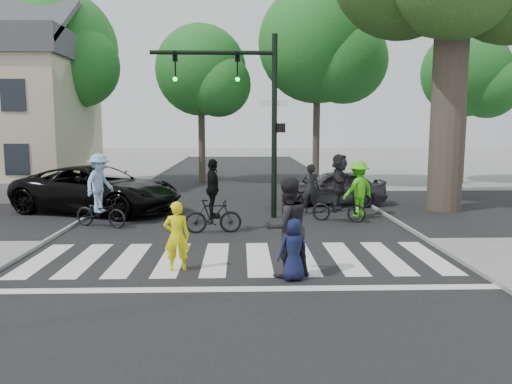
{
  "coord_description": "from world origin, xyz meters",
  "views": [
    {
      "loc": [
        0.09,
        -10.28,
        3.06
      ],
      "look_at": [
        0.5,
        3.0,
        1.3
      ],
      "focal_mm": 35.0,
      "sensor_mm": 36.0,
      "label": 1
    }
  ],
  "objects_px": {
    "traffic_signal": "(248,100)",
    "cyclist_mid": "(213,203)",
    "cyclist_right": "(339,192)",
    "car_grey": "(333,187)",
    "cyclist_left": "(100,196)",
    "pedestrian_woman": "(177,236)",
    "pedestrian_adult": "(287,227)",
    "pedestrian_child": "(293,249)",
    "car_suv": "(98,189)"
  },
  "relations": [
    {
      "from": "traffic_signal",
      "to": "cyclist_mid",
      "type": "height_order",
      "value": "traffic_signal"
    },
    {
      "from": "cyclist_right",
      "to": "car_grey",
      "type": "xyz_separation_m",
      "value": [
        0.45,
        3.47,
        -0.29
      ]
    },
    {
      "from": "cyclist_left",
      "to": "traffic_signal",
      "type": "bearing_deg",
      "value": 17.33
    },
    {
      "from": "traffic_signal",
      "to": "cyclist_right",
      "type": "relative_size",
      "value": 2.74
    },
    {
      "from": "pedestrian_woman",
      "to": "pedestrian_adult",
      "type": "distance_m",
      "value": 2.35
    },
    {
      "from": "car_grey",
      "to": "pedestrian_woman",
      "type": "bearing_deg",
      "value": -28.4
    },
    {
      "from": "pedestrian_child",
      "to": "cyclist_left",
      "type": "bearing_deg",
      "value": -64.02
    },
    {
      "from": "pedestrian_child",
      "to": "car_grey",
      "type": "xyz_separation_m",
      "value": [
        2.57,
        9.59,
        0.05
      ]
    },
    {
      "from": "pedestrian_child",
      "to": "cyclist_mid",
      "type": "bearing_deg",
      "value": -86.03
    },
    {
      "from": "pedestrian_woman",
      "to": "cyclist_mid",
      "type": "xyz_separation_m",
      "value": [
        0.56,
        3.76,
        0.13
      ]
    },
    {
      "from": "traffic_signal",
      "to": "car_suv",
      "type": "distance_m",
      "value": 6.27
    },
    {
      "from": "traffic_signal",
      "to": "cyclist_left",
      "type": "distance_m",
      "value": 5.57
    },
    {
      "from": "cyclist_left",
      "to": "cyclist_mid",
      "type": "height_order",
      "value": "cyclist_left"
    },
    {
      "from": "pedestrian_adult",
      "to": "cyclist_right",
      "type": "distance_m",
      "value": 6.25
    },
    {
      "from": "car_suv",
      "to": "pedestrian_adult",
      "type": "bearing_deg",
      "value": -121.82
    },
    {
      "from": "traffic_signal",
      "to": "cyclist_right",
      "type": "bearing_deg",
      "value": -14.37
    },
    {
      "from": "cyclist_left",
      "to": "cyclist_mid",
      "type": "relative_size",
      "value": 1.05
    },
    {
      "from": "cyclist_left",
      "to": "car_suv",
      "type": "xyz_separation_m",
      "value": [
        -0.81,
        2.63,
        -0.14
      ]
    },
    {
      "from": "pedestrian_woman",
      "to": "cyclist_right",
      "type": "xyz_separation_m",
      "value": [
        4.51,
        5.37,
        0.23
      ]
    },
    {
      "from": "pedestrian_child",
      "to": "car_grey",
      "type": "distance_m",
      "value": 9.92
    },
    {
      "from": "traffic_signal",
      "to": "cyclist_left",
      "type": "bearing_deg",
      "value": -162.67
    },
    {
      "from": "car_suv",
      "to": "car_grey",
      "type": "distance_m",
      "value": 8.8
    },
    {
      "from": "pedestrian_adult",
      "to": "cyclist_right",
      "type": "xyz_separation_m",
      "value": [
        2.22,
        5.84,
        -0.05
      ]
    },
    {
      "from": "pedestrian_child",
      "to": "traffic_signal",
      "type": "bearing_deg",
      "value": -101.77
    },
    {
      "from": "pedestrian_woman",
      "to": "cyclist_left",
      "type": "bearing_deg",
      "value": -62.67
    },
    {
      "from": "car_suv",
      "to": "cyclist_mid",
      "type": "bearing_deg",
      "value": -109.31
    },
    {
      "from": "pedestrian_adult",
      "to": "cyclist_right",
      "type": "relative_size",
      "value": 0.93
    },
    {
      "from": "cyclist_right",
      "to": "pedestrian_child",
      "type": "bearing_deg",
      "value": -109.09
    },
    {
      "from": "pedestrian_adult",
      "to": "car_grey",
      "type": "height_order",
      "value": "pedestrian_adult"
    },
    {
      "from": "car_grey",
      "to": "pedestrian_child",
      "type": "bearing_deg",
      "value": -14.1
    },
    {
      "from": "cyclist_mid",
      "to": "car_grey",
      "type": "bearing_deg",
      "value": 49.13
    },
    {
      "from": "pedestrian_woman",
      "to": "pedestrian_child",
      "type": "height_order",
      "value": "pedestrian_woman"
    },
    {
      "from": "pedestrian_child",
      "to": "car_suv",
      "type": "relative_size",
      "value": 0.21
    },
    {
      "from": "traffic_signal",
      "to": "car_suv",
      "type": "bearing_deg",
      "value": 167.13
    },
    {
      "from": "pedestrian_child",
      "to": "cyclist_right",
      "type": "bearing_deg",
      "value": -127.29
    },
    {
      "from": "pedestrian_child",
      "to": "car_grey",
      "type": "relative_size",
      "value": 0.32
    },
    {
      "from": "car_grey",
      "to": "cyclist_left",
      "type": "bearing_deg",
      "value": -61.33
    },
    {
      "from": "traffic_signal",
      "to": "car_grey",
      "type": "height_order",
      "value": "traffic_signal"
    },
    {
      "from": "car_suv",
      "to": "cyclist_right",
      "type": "bearing_deg",
      "value": -82.78
    },
    {
      "from": "cyclist_mid",
      "to": "car_grey",
      "type": "relative_size",
      "value": 0.53
    },
    {
      "from": "pedestrian_woman",
      "to": "cyclist_left",
      "type": "xyz_separation_m",
      "value": [
        -2.9,
        4.7,
        0.22
      ]
    },
    {
      "from": "cyclist_right",
      "to": "car_grey",
      "type": "distance_m",
      "value": 3.51
    },
    {
      "from": "car_suv",
      "to": "car_grey",
      "type": "height_order",
      "value": "car_suv"
    },
    {
      "from": "cyclist_left",
      "to": "car_grey",
      "type": "height_order",
      "value": "cyclist_left"
    },
    {
      "from": "cyclist_right",
      "to": "car_suv",
      "type": "bearing_deg",
      "value": 166.6
    },
    {
      "from": "cyclist_left",
      "to": "cyclist_mid",
      "type": "distance_m",
      "value": 3.59
    },
    {
      "from": "car_suv",
      "to": "pedestrian_woman",
      "type": "bearing_deg",
      "value": -132.53
    },
    {
      "from": "pedestrian_woman",
      "to": "car_grey",
      "type": "relative_size",
      "value": 0.37
    },
    {
      "from": "car_grey",
      "to": "car_suv",
      "type": "bearing_deg",
      "value": -79.21
    },
    {
      "from": "cyclist_right",
      "to": "car_grey",
      "type": "height_order",
      "value": "cyclist_right"
    }
  ]
}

